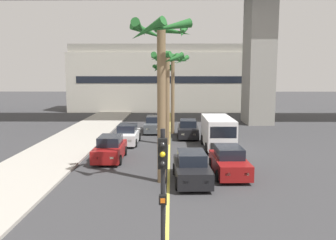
{
  "coord_description": "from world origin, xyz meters",
  "views": [
    {
      "loc": [
        0.14,
        -0.82,
        5.55
      ],
      "look_at": [
        0.0,
        14.0,
        3.57
      ],
      "focal_mm": 36.68,
      "sensor_mm": 36.0,
      "label": 1
    }
  ],
  "objects_px": {
    "car_queue_sixth": "(192,168)",
    "palm_tree_farthest_median": "(161,57)",
    "traffic_light_median_near": "(163,187)",
    "palm_tree_mid_median": "(173,66)",
    "palm_tree_far_median": "(167,72)",
    "car_queue_front": "(110,149)",
    "car_queue_fifth": "(127,135)",
    "delivery_van": "(218,132)",
    "car_queue_third": "(154,125)",
    "car_queue_fourth": "(188,129)",
    "palm_tree_near_median": "(163,77)",
    "car_queue_second": "(229,162)"
  },
  "relations": [
    {
      "from": "car_queue_third",
      "to": "traffic_light_median_near",
      "type": "distance_m",
      "value": 24.37
    },
    {
      "from": "palm_tree_farthest_median",
      "to": "car_queue_third",
      "type": "bearing_deg",
      "value": 94.22
    },
    {
      "from": "palm_tree_far_median",
      "to": "car_queue_second",
      "type": "bearing_deg",
      "value": -66.86
    },
    {
      "from": "car_queue_second",
      "to": "palm_tree_farthest_median",
      "type": "relative_size",
      "value": 0.5
    },
    {
      "from": "car_queue_third",
      "to": "palm_tree_mid_median",
      "type": "bearing_deg",
      "value": -20.95
    },
    {
      "from": "palm_tree_near_median",
      "to": "car_queue_third",
      "type": "bearing_deg",
      "value": -96.37
    },
    {
      "from": "car_queue_front",
      "to": "palm_tree_near_median",
      "type": "xyz_separation_m",
      "value": [
        3.1,
        17.67,
        4.51
      ]
    },
    {
      "from": "car_queue_sixth",
      "to": "palm_tree_mid_median",
      "type": "relative_size",
      "value": 0.56
    },
    {
      "from": "car_queue_fourth",
      "to": "car_queue_sixth",
      "type": "distance_m",
      "value": 12.6
    },
    {
      "from": "car_queue_fourth",
      "to": "palm_tree_farthest_median",
      "type": "height_order",
      "value": "palm_tree_farthest_median"
    },
    {
      "from": "car_queue_third",
      "to": "car_queue_fifth",
      "type": "xyz_separation_m",
      "value": [
        -1.88,
        -5.54,
        0.0
      ]
    },
    {
      "from": "car_queue_fifth",
      "to": "palm_tree_far_median",
      "type": "relative_size",
      "value": 0.56
    },
    {
      "from": "car_queue_third",
      "to": "palm_tree_near_median",
      "type": "relative_size",
      "value": 0.6
    },
    {
      "from": "car_queue_third",
      "to": "palm_tree_far_median",
      "type": "height_order",
      "value": "palm_tree_far_median"
    },
    {
      "from": "car_queue_second",
      "to": "car_queue_third",
      "type": "relative_size",
      "value": 1.01
    },
    {
      "from": "delivery_van",
      "to": "traffic_light_median_near",
      "type": "height_order",
      "value": "traffic_light_median_near"
    },
    {
      "from": "car_queue_fifth",
      "to": "car_queue_sixth",
      "type": "bearing_deg",
      "value": -64.83
    },
    {
      "from": "car_queue_fifth",
      "to": "delivery_van",
      "type": "distance_m",
      "value": 7.26
    },
    {
      "from": "traffic_light_median_near",
      "to": "car_queue_fourth",
      "type": "bearing_deg",
      "value": 85.46
    },
    {
      "from": "car_queue_fifth",
      "to": "car_queue_sixth",
      "type": "relative_size",
      "value": 0.99
    },
    {
      "from": "car_queue_front",
      "to": "traffic_light_median_near",
      "type": "xyz_separation_m",
      "value": [
        3.78,
        -13.47,
        1.99
      ]
    },
    {
      "from": "car_queue_fifth",
      "to": "car_queue_third",
      "type": "bearing_deg",
      "value": 71.3
    },
    {
      "from": "delivery_van",
      "to": "palm_tree_mid_median",
      "type": "relative_size",
      "value": 0.71
    },
    {
      "from": "car_queue_sixth",
      "to": "palm_tree_farthest_median",
      "type": "bearing_deg",
      "value": -176.4
    },
    {
      "from": "car_queue_second",
      "to": "car_queue_fourth",
      "type": "bearing_deg",
      "value": 98.68
    },
    {
      "from": "traffic_light_median_near",
      "to": "palm_tree_mid_median",
      "type": "relative_size",
      "value": 0.56
    },
    {
      "from": "car_queue_second",
      "to": "palm_tree_near_median",
      "type": "height_order",
      "value": "palm_tree_near_median"
    },
    {
      "from": "traffic_light_median_near",
      "to": "car_queue_front",
      "type": "bearing_deg",
      "value": 105.66
    },
    {
      "from": "palm_tree_near_median",
      "to": "palm_tree_mid_median",
      "type": "height_order",
      "value": "palm_tree_mid_median"
    },
    {
      "from": "delivery_van",
      "to": "palm_tree_far_median",
      "type": "distance_m",
      "value": 6.02
    },
    {
      "from": "palm_tree_far_median",
      "to": "car_queue_front",
      "type": "bearing_deg",
      "value": -126.13
    },
    {
      "from": "palm_tree_near_median",
      "to": "palm_tree_farthest_median",
      "type": "xyz_separation_m",
      "value": [
        0.37,
        -22.31,
        1.15
      ]
    },
    {
      "from": "car_queue_sixth",
      "to": "delivery_van",
      "type": "distance_m",
      "value": 8.43
    },
    {
      "from": "car_queue_second",
      "to": "car_queue_fourth",
      "type": "distance_m",
      "value": 11.45
    },
    {
      "from": "palm_tree_far_median",
      "to": "delivery_van",
      "type": "bearing_deg",
      "value": -21.68
    },
    {
      "from": "car_queue_fourth",
      "to": "palm_tree_mid_median",
      "type": "relative_size",
      "value": 0.56
    },
    {
      "from": "car_queue_fourth",
      "to": "palm_tree_near_median",
      "type": "distance_m",
      "value": 10.89
    },
    {
      "from": "car_queue_fifth",
      "to": "palm_tree_far_median",
      "type": "xyz_separation_m",
      "value": [
        3.21,
        -0.21,
        4.97
      ]
    },
    {
      "from": "car_queue_third",
      "to": "palm_tree_near_median",
      "type": "height_order",
      "value": "palm_tree_near_median"
    },
    {
      "from": "car_queue_sixth",
      "to": "palm_tree_far_median",
      "type": "height_order",
      "value": "palm_tree_far_median"
    },
    {
      "from": "car_queue_second",
      "to": "car_queue_fifth",
      "type": "xyz_separation_m",
      "value": [
        -6.76,
        8.51,
        0.0
      ]
    },
    {
      "from": "car_queue_second",
      "to": "palm_tree_farthest_median",
      "type": "xyz_separation_m",
      "value": [
        -3.74,
        -1.38,
        5.66
      ]
    },
    {
      "from": "car_queue_second",
      "to": "palm_tree_far_median",
      "type": "xyz_separation_m",
      "value": [
        -3.54,
        8.29,
        4.97
      ]
    },
    {
      "from": "car_queue_third",
      "to": "palm_tree_far_median",
      "type": "relative_size",
      "value": 0.56
    },
    {
      "from": "car_queue_front",
      "to": "car_queue_second",
      "type": "height_order",
      "value": "same"
    },
    {
      "from": "car_queue_fifth",
      "to": "palm_tree_near_median",
      "type": "distance_m",
      "value": 13.48
    },
    {
      "from": "car_queue_sixth",
      "to": "car_queue_front",
      "type": "bearing_deg",
      "value": 138.02
    },
    {
      "from": "car_queue_fifth",
      "to": "palm_tree_far_median",
      "type": "distance_m",
      "value": 5.92
    },
    {
      "from": "car_queue_front",
      "to": "palm_tree_near_median",
      "type": "height_order",
      "value": "palm_tree_near_median"
    },
    {
      "from": "traffic_light_median_near",
      "to": "palm_tree_mid_median",
      "type": "bearing_deg",
      "value": 89.1
    }
  ]
}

